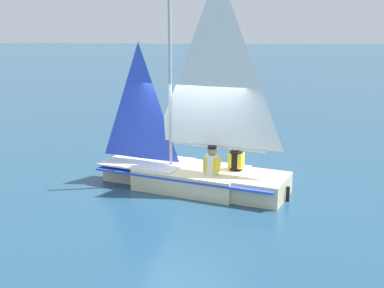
% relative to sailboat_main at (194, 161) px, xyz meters
% --- Properties ---
extents(ground_plane, '(260.00, 260.00, 0.00)m').
position_rel_sailboat_main_xyz_m(ground_plane, '(0.02, 0.05, -0.67)').
color(ground_plane, navy).
extents(sailboat_main, '(3.02, 4.80, 5.17)m').
position_rel_sailboat_main_xyz_m(sailboat_main, '(0.00, 0.00, 0.00)').
color(sailboat_main, beige).
rests_on(sailboat_main, ground_plane).
extents(sailor_helm, '(0.38, 0.41, 1.16)m').
position_rel_sailboat_main_xyz_m(sailor_helm, '(-0.44, -0.45, -0.04)').
color(sailor_helm, black).
rests_on(sailor_helm, ground_plane).
extents(sailor_crew, '(0.38, 0.41, 1.16)m').
position_rel_sailboat_main_xyz_m(sailor_crew, '(-0.03, -1.01, -0.05)').
color(sailor_crew, black).
rests_on(sailor_crew, ground_plane).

